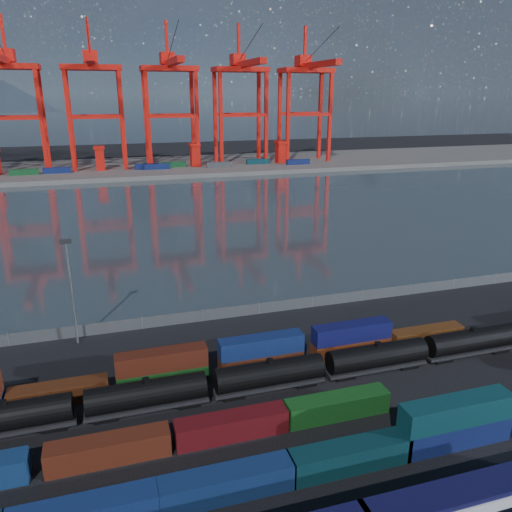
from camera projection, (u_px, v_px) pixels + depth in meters
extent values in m
plane|color=black|center=(327.00, 405.00, 61.61)|extent=(700.00, 700.00, 0.00)
plane|color=#303E45|center=(187.00, 215.00, 157.07)|extent=(700.00, 700.00, 0.00)
cube|color=#514F4C|center=(153.00, 167.00, 252.22)|extent=(700.00, 70.00, 2.00)
cone|color=#1E2630|center=(22.00, 8.00, 1379.96)|extent=(1100.00, 1100.00, 520.00)
cone|color=#1E2630|center=(168.00, 25.00, 1499.98)|extent=(1040.00, 1040.00, 460.00)
cone|color=#1E2630|center=(292.00, 43.00, 1623.10)|extent=(960.00, 960.00, 380.00)
cone|color=#1E2630|center=(386.00, 59.00, 1732.40)|extent=(840.00, 840.00, 300.00)
cube|color=silver|center=(500.00, 501.00, 43.17)|extent=(26.52, 3.18, 4.03)
cube|color=#0E0E34|center=(505.00, 480.00, 42.46)|extent=(26.52, 2.86, 0.53)
cube|color=gold|center=(499.00, 509.00, 43.43)|extent=(26.55, 3.28, 0.38)
cube|color=black|center=(501.00, 497.00, 43.03)|extent=(26.55, 3.28, 1.06)
cube|color=navy|center=(228.00, 483.00, 47.36)|extent=(13.00, 2.64, 2.82)
cube|color=#0A3138|center=(350.00, 456.00, 50.91)|extent=(13.00, 2.64, 2.82)
cube|color=navy|center=(454.00, 433.00, 54.38)|extent=(13.00, 2.64, 2.82)
cube|color=#0D3C43|center=(457.00, 411.00, 53.51)|extent=(13.00, 2.64, 2.82)
cube|color=#572011|center=(109.00, 449.00, 51.92)|extent=(12.64, 2.57, 2.74)
cube|color=#560D11|center=(232.00, 426.00, 55.57)|extent=(12.64, 2.57, 2.74)
cube|color=#16531A|center=(337.00, 406.00, 59.14)|extent=(12.64, 2.57, 2.74)
cube|color=#4F240F|center=(59.00, 393.00, 61.78)|extent=(11.81, 2.40, 2.56)
cube|color=#124416|center=(163.00, 377.00, 65.31)|extent=(11.81, 2.40, 2.56)
cube|color=#4F1C0F|center=(162.00, 360.00, 64.51)|extent=(11.81, 2.40, 2.56)
cube|color=#4F200F|center=(261.00, 362.00, 69.05)|extent=(11.81, 2.40, 2.56)
cube|color=navy|center=(261.00, 345.00, 68.25)|extent=(11.81, 2.40, 2.56)
cube|color=maroon|center=(351.00, 348.00, 72.86)|extent=(11.81, 2.40, 2.56)
cube|color=#101250|center=(352.00, 332.00, 72.06)|extent=(11.81, 2.40, 2.56)
cube|color=#5C3012|center=(426.00, 336.00, 76.39)|extent=(11.81, 2.40, 2.56)
cylinder|color=black|center=(5.00, 417.00, 55.34)|extent=(14.19, 3.17, 3.17)
cylinder|color=black|center=(2.00, 403.00, 54.80)|extent=(0.87, 0.87, 0.55)
cube|color=black|center=(7.00, 430.00, 55.88)|extent=(14.74, 2.18, 0.44)
cube|color=black|center=(55.00, 425.00, 57.38)|extent=(2.73, 1.97, 0.66)
cylinder|color=black|center=(147.00, 393.00, 59.63)|extent=(14.19, 3.17, 3.17)
cylinder|color=black|center=(146.00, 381.00, 59.08)|extent=(0.87, 0.87, 0.55)
cube|color=black|center=(148.00, 406.00, 60.17)|extent=(14.74, 2.18, 0.44)
cube|color=black|center=(106.00, 416.00, 58.95)|extent=(2.73, 1.97, 0.66)
cube|color=black|center=(188.00, 402.00, 61.67)|extent=(2.73, 1.97, 0.66)
cylinder|color=black|center=(270.00, 373.00, 63.92)|extent=(14.19, 3.17, 3.17)
cylinder|color=black|center=(270.00, 361.00, 63.37)|extent=(0.87, 0.87, 0.55)
cube|color=black|center=(269.00, 385.00, 64.46)|extent=(14.74, 2.18, 0.44)
cube|color=black|center=(233.00, 394.00, 63.24)|extent=(2.73, 1.97, 0.66)
cube|color=black|center=(305.00, 382.00, 65.96)|extent=(2.73, 1.97, 0.66)
cylinder|color=black|center=(377.00, 356.00, 68.21)|extent=(14.19, 3.17, 3.17)
cylinder|color=black|center=(378.00, 344.00, 67.66)|extent=(0.87, 0.87, 0.55)
cube|color=black|center=(376.00, 367.00, 68.75)|extent=(14.74, 2.18, 0.44)
cube|color=black|center=(344.00, 375.00, 67.53)|extent=(2.73, 1.97, 0.66)
cube|color=black|center=(407.00, 364.00, 70.24)|extent=(2.73, 1.97, 0.66)
cylinder|color=black|center=(472.00, 340.00, 72.49)|extent=(14.19, 3.17, 3.17)
cylinder|color=black|center=(473.00, 329.00, 71.95)|extent=(0.87, 0.87, 0.55)
cube|color=black|center=(470.00, 351.00, 73.04)|extent=(14.74, 2.18, 0.44)
cube|color=black|center=(441.00, 358.00, 71.81)|extent=(2.73, 1.97, 0.66)
cube|color=black|center=(497.00, 349.00, 74.53)|extent=(2.73, 1.97, 0.66)
cube|color=#595B5E|center=(259.00, 308.00, 86.76)|extent=(160.00, 0.06, 2.00)
cylinder|color=slate|center=(8.00, 339.00, 75.66)|extent=(0.12, 0.12, 2.20)
cylinder|color=slate|center=(78.00, 331.00, 78.42)|extent=(0.12, 0.12, 2.20)
cylinder|color=slate|center=(142.00, 323.00, 81.19)|extent=(0.12, 0.12, 2.20)
cylinder|color=slate|center=(203.00, 315.00, 83.96)|extent=(0.12, 0.12, 2.20)
cylinder|color=slate|center=(259.00, 308.00, 86.72)|extent=(0.12, 0.12, 2.20)
cylinder|color=slate|center=(312.00, 301.00, 89.49)|extent=(0.12, 0.12, 2.20)
cylinder|color=slate|center=(362.00, 295.00, 92.26)|extent=(0.12, 0.12, 2.20)
cylinder|color=slate|center=(409.00, 289.00, 95.03)|extent=(0.12, 0.12, 2.20)
cylinder|color=slate|center=(454.00, 284.00, 97.79)|extent=(0.12, 0.12, 2.20)
cylinder|color=slate|center=(496.00, 278.00, 100.56)|extent=(0.12, 0.12, 2.20)
cylinder|color=slate|center=(72.00, 295.00, 74.46)|extent=(0.36, 0.36, 16.00)
cube|color=black|center=(65.00, 242.00, 71.87)|extent=(1.60, 0.40, 0.60)
cube|color=red|center=(42.00, 123.00, 221.41)|extent=(1.70, 1.70, 47.68)
cube|color=red|center=(44.00, 122.00, 232.97)|extent=(1.70, 1.70, 47.68)
cube|color=red|center=(12.00, 118.00, 217.44)|extent=(23.31, 1.48, 1.48)
cube|color=red|center=(16.00, 117.00, 229.00)|extent=(23.31, 1.48, 1.48)
cube|color=red|center=(7.00, 66.00, 216.54)|extent=(26.49, 14.83, 2.33)
cube|color=red|center=(1.00, 59.00, 204.32)|extent=(3.18, 50.86, 2.65)
cube|color=red|center=(7.00, 55.00, 218.91)|extent=(6.36, 8.48, 5.30)
cube|color=red|center=(3.00, 35.00, 214.51)|extent=(1.27, 1.27, 16.95)
cube|color=red|center=(69.00, 123.00, 224.64)|extent=(1.70, 1.70, 47.68)
cube|color=red|center=(71.00, 121.00, 236.20)|extent=(1.70, 1.70, 47.68)
cube|color=red|center=(123.00, 122.00, 231.09)|extent=(1.70, 1.70, 47.68)
cube|color=red|center=(121.00, 121.00, 242.65)|extent=(1.70, 1.70, 47.68)
cube|color=red|center=(96.00, 117.00, 227.12)|extent=(23.31, 1.48, 1.48)
cube|color=red|center=(96.00, 116.00, 238.68)|extent=(23.31, 1.48, 1.48)
cube|color=red|center=(91.00, 68.00, 226.22)|extent=(26.49, 14.83, 2.33)
cube|color=red|center=(90.00, 61.00, 214.00)|extent=(3.18, 50.86, 2.65)
cube|color=red|center=(90.00, 57.00, 228.59)|extent=(6.36, 8.48, 5.30)
cube|color=red|center=(88.00, 38.00, 224.19)|extent=(1.27, 1.27, 16.95)
cylinder|color=black|center=(89.00, 42.00, 209.38)|extent=(0.25, 43.61, 14.39)
cube|color=red|center=(148.00, 122.00, 234.33)|extent=(1.70, 1.70, 47.68)
cube|color=red|center=(146.00, 120.00, 245.89)|extent=(1.70, 1.70, 47.68)
cube|color=red|center=(197.00, 121.00, 240.78)|extent=(1.70, 1.70, 47.68)
cube|color=red|center=(193.00, 120.00, 252.34)|extent=(1.70, 1.70, 47.68)
cube|color=red|center=(173.00, 116.00, 236.81)|extent=(23.31, 1.48, 1.48)
cube|color=red|center=(169.00, 115.00, 248.37)|extent=(23.31, 1.48, 1.48)
cube|color=red|center=(169.00, 69.00, 235.91)|extent=(26.49, 14.83, 2.33)
cube|color=red|center=(172.00, 62.00, 223.69)|extent=(3.18, 50.86, 2.65)
cube|color=red|center=(167.00, 58.00, 238.28)|extent=(6.36, 8.48, 5.30)
cube|color=red|center=(167.00, 40.00, 233.88)|extent=(1.27, 1.27, 16.95)
cylinder|color=black|center=(172.00, 44.00, 219.07)|extent=(0.25, 43.61, 14.39)
cube|color=red|center=(221.00, 121.00, 244.01)|extent=(1.70, 1.70, 47.68)
cube|color=red|center=(215.00, 119.00, 255.57)|extent=(1.70, 1.70, 47.68)
cube|color=red|center=(266.00, 120.00, 250.46)|extent=(1.70, 1.70, 47.68)
cube|color=red|center=(259.00, 119.00, 262.02)|extent=(1.70, 1.70, 47.68)
cube|color=red|center=(244.00, 115.00, 246.49)|extent=(23.31, 1.48, 1.48)
cube|color=red|center=(237.00, 114.00, 258.05)|extent=(23.31, 1.48, 1.48)
cube|color=red|center=(240.00, 70.00, 245.59)|extent=(26.49, 14.83, 2.33)
cube|color=red|center=(247.00, 64.00, 233.37)|extent=(3.18, 50.86, 2.65)
cube|color=red|center=(238.00, 60.00, 247.96)|extent=(6.36, 8.48, 5.30)
cube|color=red|center=(239.00, 42.00, 243.56)|extent=(1.27, 1.27, 16.95)
cylinder|color=black|center=(248.00, 46.00, 228.75)|extent=(0.25, 43.61, 14.39)
cube|color=red|center=(288.00, 119.00, 253.69)|extent=(1.70, 1.70, 47.68)
cube|color=red|center=(280.00, 118.00, 265.25)|extent=(1.70, 1.70, 47.68)
cube|color=red|center=(330.00, 119.00, 260.14)|extent=(1.70, 1.70, 47.68)
cube|color=red|center=(320.00, 118.00, 271.70)|extent=(1.70, 1.70, 47.68)
cube|color=red|center=(309.00, 114.00, 256.18)|extent=(23.31, 1.48, 1.48)
cube|color=red|center=(300.00, 113.00, 267.74)|extent=(23.31, 1.48, 1.48)
cube|color=red|center=(306.00, 70.00, 255.28)|extent=(26.49, 14.83, 2.33)
cube|color=red|center=(316.00, 65.00, 243.06)|extent=(3.18, 50.86, 2.65)
cube|color=red|center=(303.00, 61.00, 257.65)|extent=(6.36, 8.48, 5.30)
cube|color=red|center=(305.00, 44.00, 253.25)|extent=(1.27, 1.27, 16.95)
cylinder|color=black|center=(319.00, 48.00, 238.44)|extent=(0.25, 43.61, 14.39)
cube|color=navy|center=(157.00, 167.00, 237.75)|extent=(12.00, 2.44, 2.60)
cube|color=navy|center=(298.00, 162.00, 253.90)|extent=(12.00, 2.44, 2.60)
cube|color=navy|center=(148.00, 167.00, 237.84)|extent=(12.00, 2.44, 2.60)
cube|color=#3F4244|center=(219.00, 165.00, 244.18)|extent=(12.00, 2.44, 2.60)
cube|color=#144C23|center=(24.00, 172.00, 221.16)|extent=(12.00, 2.44, 2.60)
cube|color=navy|center=(57.00, 170.00, 226.12)|extent=(12.00, 2.44, 2.60)
cube|color=#144C23|center=(174.00, 164.00, 244.52)|extent=(12.00, 2.44, 2.60)
cube|color=#0C3842|center=(258.00, 161.00, 255.84)|extent=(12.00, 2.44, 2.60)
cube|color=red|center=(100.00, 159.00, 234.34)|extent=(4.00, 6.00, 10.00)
cube|color=red|center=(99.00, 147.00, 232.63)|extent=(5.00, 7.00, 1.20)
cube|color=red|center=(195.00, 156.00, 246.79)|extent=(4.00, 6.00, 10.00)
cube|color=red|center=(194.00, 145.00, 245.08)|extent=(5.00, 7.00, 1.20)
cube|color=red|center=(280.00, 153.00, 259.25)|extent=(4.00, 6.00, 10.00)
cube|color=red|center=(281.00, 142.00, 257.53)|extent=(5.00, 7.00, 1.20)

